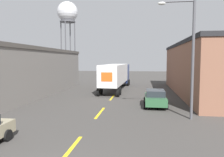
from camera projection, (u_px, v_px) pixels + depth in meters
The scene contains 7 objects.
road_centerline at pixel (100, 113), 17.79m from camera, with size 0.20×18.85×0.01m.
warehouse_left at pixel (22, 71), 27.73m from camera, with size 8.25×23.02×5.79m.
warehouse_right at pixel (215, 69), 27.17m from camera, with size 9.50×23.06×6.45m.
semi_truck at pixel (117, 74), 31.97m from camera, with size 3.21×14.54×3.70m.
parked_car_right_mid at pixel (155, 98), 20.28m from camera, with size 2.08×4.15×1.54m.
water_tower at pixel (68, 13), 57.04m from camera, with size 5.35×5.35×19.54m.
street_lamp at pixel (189, 51), 15.50m from camera, with size 2.63×0.32×8.55m.
Camera 1 is at (3.36, -6.17, 4.28)m, focal length 35.00 mm.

